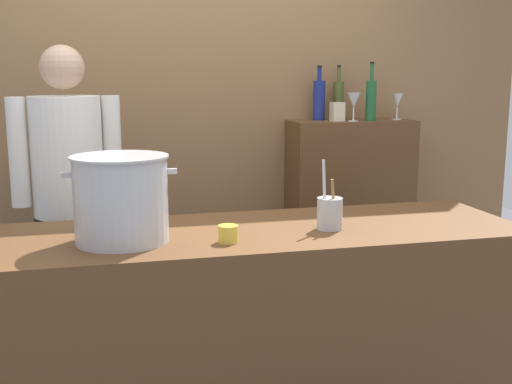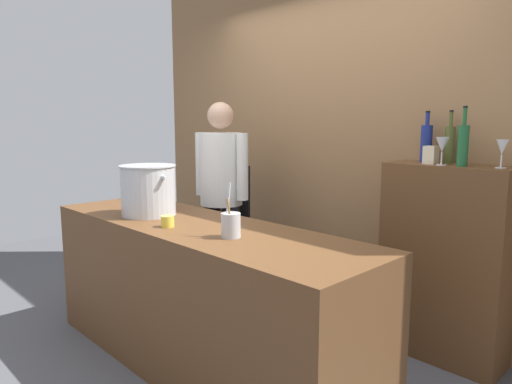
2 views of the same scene
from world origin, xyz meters
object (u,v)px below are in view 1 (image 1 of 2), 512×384
at_px(chef, 69,189).
at_px(wine_glass_short, 354,101).
at_px(utensil_crock, 330,213).
at_px(spice_tin_cream, 337,112).
at_px(butter_jar, 228,234).
at_px(wine_bottle_olive, 338,99).
at_px(wine_bottle_green, 371,99).
at_px(wine_glass_tall, 397,101).
at_px(wine_bottle_cobalt, 319,99).
at_px(stockpot_large, 121,199).

relative_size(chef, wine_glass_short, 9.71).
distance_m(utensil_crock, spice_tin_cream, 1.36).
height_order(butter_jar, wine_bottle_olive, wine_bottle_olive).
distance_m(wine_bottle_green, wine_glass_tall, 0.20).
height_order(chef, utensil_crock, chef).
xyz_separation_m(chef, butter_jar, (0.61, -0.92, -0.03)).
bearing_deg(wine_bottle_olive, wine_bottle_green, -47.56).
distance_m(wine_glass_short, spice_tin_cream, 0.12).
distance_m(butter_jar, wine_glass_tall, 1.94).
xyz_separation_m(chef, wine_glass_tall, (1.95, 0.42, 0.39)).
bearing_deg(wine_bottle_olive, wine_bottle_cobalt, -166.93).
distance_m(chef, wine_bottle_green, 1.84).
height_order(utensil_crock, spice_tin_cream, spice_tin_cream).
xyz_separation_m(utensil_crock, wine_bottle_cobalt, (0.41, 1.32, 0.40)).
distance_m(wine_bottle_green, wine_glass_short, 0.12).
bearing_deg(utensil_crock, wine_glass_short, 63.61).
height_order(chef, butter_jar, chef).
bearing_deg(wine_glass_short, wine_glass_tall, 11.27).
relative_size(utensil_crock, wine_glass_short, 1.68).
bearing_deg(wine_glass_short, chef, -167.79).
height_order(utensil_crock, wine_bottle_cobalt, wine_bottle_cobalt).
distance_m(stockpot_large, wine_bottle_olive, 1.95).
bearing_deg(chef, stockpot_large, 96.70).
bearing_deg(wine_bottle_green, wine_bottle_cobalt, 155.81).
relative_size(utensil_crock, spice_tin_cream, 2.56).
xyz_separation_m(chef, wine_bottle_green, (1.75, 0.37, 0.41)).
bearing_deg(stockpot_large, wine_glass_short, 39.62).
distance_m(wine_bottle_cobalt, spice_tin_cream, 0.15).
height_order(wine_glass_tall, spice_tin_cream, wine_glass_tall).
bearing_deg(wine_glass_tall, utensil_crock, -125.92).
xyz_separation_m(butter_jar, wine_bottle_green, (1.14, 1.29, 0.44)).
xyz_separation_m(wine_glass_short, wine_glass_tall, (0.31, 0.06, -0.01)).
distance_m(chef, stockpot_large, 0.85).
height_order(wine_bottle_cobalt, wine_glass_short, wine_bottle_cobalt).
relative_size(wine_bottle_cobalt, wine_glass_tall, 2.03).
bearing_deg(chef, wine_bottle_cobalt, -170.32).
bearing_deg(spice_tin_cream, chef, -165.68).
bearing_deg(wine_glass_tall, stockpot_large, -144.49).
relative_size(utensil_crock, wine_bottle_cobalt, 0.87).
bearing_deg(stockpot_large, wine_bottle_green, 37.75).
bearing_deg(wine_bottle_cobalt, wine_bottle_green, -24.19).
xyz_separation_m(utensil_crock, wine_glass_short, (0.58, 1.18, 0.40)).
distance_m(utensil_crock, wine_bottle_cobalt, 1.44).
height_order(stockpot_large, wine_bottle_olive, wine_bottle_olive).
distance_m(stockpot_large, spice_tin_cream, 1.81).
relative_size(wine_bottle_green, spice_tin_cream, 3.13).
distance_m(chef, wine_glass_tall, 2.03).
xyz_separation_m(butter_jar, wine_bottle_olive, (0.99, 1.45, 0.44)).
distance_m(wine_bottle_green, wine_bottle_cobalt, 0.31).
bearing_deg(wine_glass_tall, wine_bottle_cobalt, 170.66).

